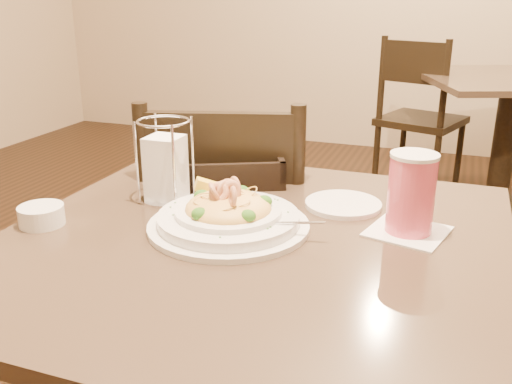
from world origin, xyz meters
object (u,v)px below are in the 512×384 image
(drink_glass, at_px, (411,194))
(bread_basket, at_px, (231,170))
(butter_ramekin, at_px, (41,215))
(dining_chair_near, at_px, (228,253))
(side_plate, at_px, (343,204))
(main_table, at_px, (252,347))
(background_table, at_px, (508,121))
(dining_chair_far, at_px, (419,114))
(pasta_bowl, at_px, (228,215))
(napkin_caddy, at_px, (166,166))

(drink_glass, height_order, bread_basket, drink_glass)
(butter_ramekin, bearing_deg, drink_glass, 17.06)
(drink_glass, xyz_separation_m, butter_ramekin, (-0.66, -0.20, -0.06))
(dining_chair_near, bearing_deg, side_plate, 134.59)
(main_table, bearing_deg, background_table, 76.50)
(background_table, bearing_deg, dining_chair_far, 169.13)
(background_table, xyz_separation_m, side_plate, (-0.44, -2.14, 0.24))
(pasta_bowl, distance_m, butter_ramekin, 0.36)
(dining_chair_far, bearing_deg, butter_ramekin, 97.15)
(dining_chair_far, xyz_separation_m, drink_glass, (0.16, -2.32, 0.32))
(background_table, bearing_deg, napkin_caddy, -109.77)
(background_table, bearing_deg, dining_chair_near, -111.87)
(dining_chair_near, relative_size, napkin_caddy, 5.29)
(background_table, distance_m, butter_ramekin, 2.63)
(butter_ramekin, bearing_deg, pasta_bowl, 16.92)
(bread_basket, relative_size, napkin_caddy, 1.67)
(dining_chair_near, xyz_separation_m, drink_glass, (0.48, -0.28, 0.32))
(side_plate, bearing_deg, napkin_caddy, -166.10)
(drink_glass, distance_m, side_plate, 0.18)
(pasta_bowl, distance_m, drink_glass, 0.34)
(pasta_bowl, height_order, side_plate, pasta_bowl)
(drink_glass, bearing_deg, dining_chair_near, 150.05)
(dining_chair_near, distance_m, pasta_bowl, 0.50)
(butter_ramekin, bearing_deg, dining_chair_far, 78.82)
(bread_basket, relative_size, side_plate, 1.87)
(bread_basket, bearing_deg, butter_ramekin, -121.73)
(dining_chair_near, distance_m, drink_glass, 0.65)
(bread_basket, bearing_deg, napkin_caddy, -112.97)
(drink_glass, relative_size, napkin_caddy, 0.92)
(dining_chair_far, bearing_deg, bread_basket, 101.31)
(butter_ramekin, bearing_deg, background_table, 68.44)
(dining_chair_near, distance_m, napkin_caddy, 0.43)
(main_table, xyz_separation_m, background_table, (0.56, 2.35, 0.00))
(background_table, height_order, bread_basket, bread_basket)
(drink_glass, xyz_separation_m, napkin_caddy, (-0.50, -0.00, 0.00))
(dining_chair_near, bearing_deg, bread_basket, 102.32)
(dining_chair_far, bearing_deg, drink_glass, 112.34)
(main_table, bearing_deg, dining_chair_far, 87.63)
(side_plate, bearing_deg, butter_ramekin, -150.72)
(drink_glass, bearing_deg, dining_chair_far, 94.01)
(bread_basket, relative_size, butter_ramekin, 3.43)
(dining_chair_near, xyz_separation_m, bread_basket, (0.06, -0.10, 0.27))
(pasta_bowl, xyz_separation_m, napkin_caddy, (-0.18, 0.10, 0.05))
(main_table, height_order, butter_ramekin, butter_ramekin)
(drink_glass, bearing_deg, butter_ramekin, -162.94)
(background_table, bearing_deg, main_table, -103.50)
(background_table, bearing_deg, butter_ramekin, -111.56)
(background_table, distance_m, side_plate, 2.20)
(pasta_bowl, relative_size, bread_basket, 1.15)
(side_plate, xyz_separation_m, butter_ramekin, (-0.52, -0.29, 0.01))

